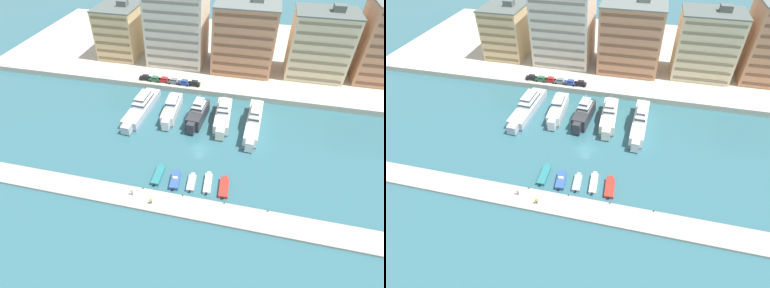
% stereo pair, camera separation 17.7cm
% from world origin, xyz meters
% --- Properties ---
extents(ground_plane, '(400.00, 400.00, 0.00)m').
position_xyz_m(ground_plane, '(0.00, 0.00, 0.00)').
color(ground_plane, '#336670').
extents(quay_promenade, '(180.00, 70.00, 1.91)m').
position_xyz_m(quay_promenade, '(0.00, 62.06, 0.96)').
color(quay_promenade, beige).
rests_on(quay_promenade, ground).
extents(pier_dock, '(120.00, 5.92, 0.63)m').
position_xyz_m(pier_dock, '(0.00, -20.08, 0.31)').
color(pier_dock, '#A8A399').
rests_on(pier_dock, ground).
extents(yacht_silver_far_left, '(6.22, 23.34, 7.35)m').
position_xyz_m(yacht_silver_far_left, '(-21.25, 12.96, 2.01)').
color(yacht_silver_far_left, silver).
rests_on(yacht_silver_far_left, ground).
extents(yacht_white_left, '(4.49, 17.02, 7.11)m').
position_xyz_m(yacht_white_left, '(-11.69, 13.76, 2.18)').
color(yacht_white_left, white).
rests_on(yacht_white_left, ground).
extents(yacht_charcoal_mid_left, '(5.22, 15.16, 8.35)m').
position_xyz_m(yacht_charcoal_mid_left, '(-3.23, 12.51, 2.49)').
color(yacht_charcoal_mid_left, '#333338').
rests_on(yacht_charcoal_mid_left, ground).
extents(yacht_ivory_center_left, '(5.08, 18.31, 8.08)m').
position_xyz_m(yacht_ivory_center_left, '(4.26, 13.72, 2.34)').
color(yacht_ivory_center_left, silver).
rests_on(yacht_ivory_center_left, ground).
extents(yacht_white_center, '(4.60, 22.45, 8.23)m').
position_xyz_m(yacht_white_center, '(13.49, 12.80, 2.39)').
color(yacht_white_center, white).
rests_on(yacht_white_center, ground).
extents(motorboat_teal_far_left, '(2.03, 7.27, 0.93)m').
position_xyz_m(motorboat_teal_far_left, '(-7.86, -12.18, 0.47)').
color(motorboat_teal_far_left, teal).
rests_on(motorboat_teal_far_left, ground).
extents(motorboat_blue_left, '(2.62, 6.24, 1.50)m').
position_xyz_m(motorboat_blue_left, '(-3.31, -13.06, 0.53)').
color(motorboat_blue_left, '#33569E').
rests_on(motorboat_blue_left, ground).
extents(motorboat_grey_mid_left, '(2.26, 6.19, 0.84)m').
position_xyz_m(motorboat_grey_mid_left, '(0.69, -12.71, 0.39)').
color(motorboat_grey_mid_left, '#9EA3A8').
rests_on(motorboat_grey_mid_left, ground).
extents(motorboat_white_center_left, '(2.13, 7.06, 0.97)m').
position_xyz_m(motorboat_white_center_left, '(4.59, -12.14, 0.49)').
color(motorboat_white_center_left, white).
rests_on(motorboat_white_center_left, ground).
extents(motorboat_red_center, '(2.54, 7.07, 0.88)m').
position_xyz_m(motorboat_red_center, '(8.56, -12.48, 0.43)').
color(motorboat_red_center, red).
rests_on(motorboat_red_center, ground).
extents(car_black_far_left, '(4.16, 2.04, 1.80)m').
position_xyz_m(car_black_far_left, '(-25.93, 29.68, 2.89)').
color(car_black_far_left, black).
rests_on(car_black_far_left, quay_promenade).
extents(car_green_left, '(4.12, 1.96, 1.80)m').
position_xyz_m(car_green_left, '(-22.34, 29.44, 2.89)').
color(car_green_left, '#2D6642').
rests_on(car_green_left, quay_promenade).
extents(car_red_mid_left, '(4.17, 2.06, 1.80)m').
position_xyz_m(car_red_mid_left, '(-18.95, 29.62, 2.89)').
color(car_red_mid_left, red).
rests_on(car_red_mid_left, quay_promenade).
extents(car_grey_center_left, '(4.17, 2.07, 1.80)m').
position_xyz_m(car_grey_center_left, '(-15.45, 29.50, 2.89)').
color(car_grey_center_left, slate).
rests_on(car_grey_center_left, quay_promenade).
extents(car_blue_center, '(4.16, 2.05, 1.80)m').
position_xyz_m(car_blue_center, '(-11.66, 29.34, 2.89)').
color(car_blue_center, '#28428E').
rests_on(car_blue_center, quay_promenade).
extents(car_black_center_right, '(4.10, 1.93, 1.80)m').
position_xyz_m(car_black_center_right, '(-8.07, 29.53, 2.89)').
color(car_black_center_right, black).
rests_on(car_black_center_right, quay_promenade).
extents(apartment_block_far_left, '(15.23, 17.86, 20.76)m').
position_xyz_m(apartment_block_far_left, '(-41.74, 48.34, 11.35)').
color(apartment_block_far_left, '#E0BC84').
rests_on(apartment_block_far_left, quay_promenade).
extents(apartment_block_left, '(21.27, 16.77, 27.65)m').
position_xyz_m(apartment_block_left, '(-18.51, 47.37, 14.78)').
color(apartment_block_left, silver).
rests_on(apartment_block_left, quay_promenade).
extents(apartment_block_mid_left, '(21.55, 18.09, 25.57)m').
position_xyz_m(apartment_block_mid_left, '(6.30, 47.21, 13.74)').
color(apartment_block_mid_left, tan).
rests_on(apartment_block_mid_left, quay_promenade).
extents(apartment_block_center_left, '(20.11, 14.54, 24.32)m').
position_xyz_m(apartment_block_center_left, '(31.87, 47.27, 13.13)').
color(apartment_block_center_left, beige).
rests_on(apartment_block_center_left, quay_promenade).
extents(pedestrian_near_edge, '(0.53, 0.48, 1.71)m').
position_xyz_m(pedestrian_near_edge, '(-6.69, -20.97, 1.64)').
color(pedestrian_near_edge, '#282D3D').
rests_on(pedestrian_near_edge, pier_dock).
extents(pedestrian_mid_deck, '(0.67, 0.32, 1.75)m').
position_xyz_m(pedestrian_mid_deck, '(-11.75, -19.57, 1.66)').
color(pedestrian_mid_deck, '#4C515B').
rests_on(pedestrian_mid_deck, pier_dock).
extents(bollard_west, '(0.20, 0.20, 0.61)m').
position_xyz_m(bollard_west, '(-9.91, -17.37, 0.95)').
color(bollard_west, '#2D2D33').
rests_on(bollard_west, pier_dock).
extents(bollard_west_mid, '(0.20, 0.20, 0.61)m').
position_xyz_m(bollard_west_mid, '(-0.28, -17.37, 0.95)').
color(bollard_west_mid, '#2D2D33').
rests_on(bollard_west_mid, pier_dock).
extents(bollard_east_mid, '(0.20, 0.20, 0.61)m').
position_xyz_m(bollard_east_mid, '(9.34, -17.37, 0.95)').
color(bollard_east_mid, '#2D2D33').
rests_on(bollard_east_mid, pier_dock).
extents(bollard_east, '(0.20, 0.20, 0.61)m').
position_xyz_m(bollard_east, '(18.97, -17.37, 0.95)').
color(bollard_east, '#2D2D33').
rests_on(bollard_east, pier_dock).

